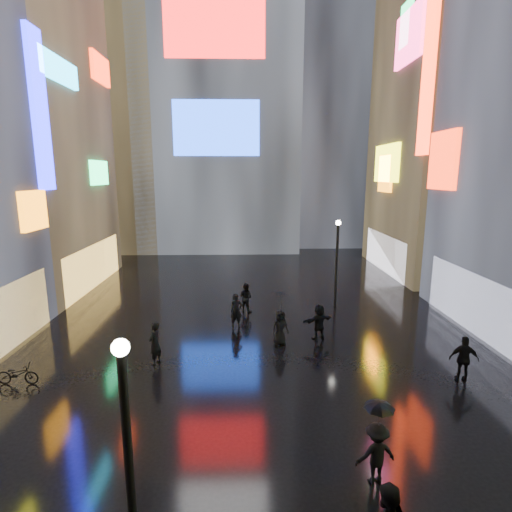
{
  "coord_description": "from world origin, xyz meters",
  "views": [
    {
      "loc": [
        -0.38,
        -1.74,
        7.83
      ],
      "look_at": [
        0.0,
        12.0,
        5.0
      ],
      "focal_mm": 28.0,
      "sensor_mm": 36.0,
      "label": 1
    }
  ],
  "objects_px": {
    "pedestrian_3": "(464,359)",
    "bicycle": "(18,374)",
    "lamp_near": "(129,460)",
    "lamp_far": "(337,258)"
  },
  "relations": [
    {
      "from": "lamp_far",
      "to": "pedestrian_3",
      "type": "distance_m",
      "value": 9.72
    },
    {
      "from": "lamp_near",
      "to": "lamp_far",
      "type": "relative_size",
      "value": 1.0
    },
    {
      "from": "pedestrian_3",
      "to": "bicycle",
      "type": "height_order",
      "value": "pedestrian_3"
    },
    {
      "from": "lamp_far",
      "to": "pedestrian_3",
      "type": "bearing_deg",
      "value": -72.11
    },
    {
      "from": "lamp_near",
      "to": "lamp_far",
      "type": "height_order",
      "value": "same"
    },
    {
      "from": "lamp_far",
      "to": "bicycle",
      "type": "xyz_separation_m",
      "value": [
        -14.06,
        -8.83,
        -2.53
      ]
    },
    {
      "from": "pedestrian_3",
      "to": "bicycle",
      "type": "relative_size",
      "value": 1.15
    },
    {
      "from": "lamp_near",
      "to": "pedestrian_3",
      "type": "bearing_deg",
      "value": 36.78
    },
    {
      "from": "pedestrian_3",
      "to": "bicycle",
      "type": "bearing_deg",
      "value": 13.41
    },
    {
      "from": "lamp_near",
      "to": "bicycle",
      "type": "distance_m",
      "value": 10.66
    }
  ]
}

